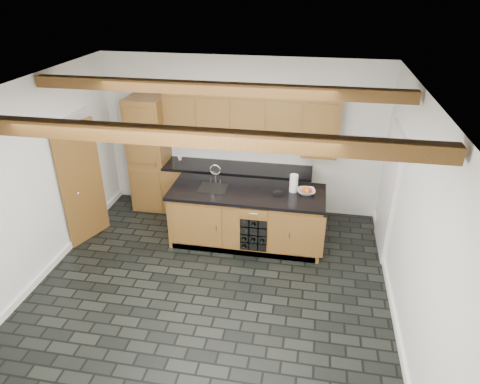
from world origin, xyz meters
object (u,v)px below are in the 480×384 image
object	(u,v)px
island	(247,217)
kitchen_scale	(278,193)
fruit_bowl	(306,192)
paper_towel	(294,183)

from	to	relation	value
island	kitchen_scale	bearing A→B (deg)	-1.02
kitchen_scale	fruit_bowl	xyz separation A→B (m)	(0.43, 0.09, 0.01)
island	paper_towel	distance (m)	0.95
fruit_bowl	kitchen_scale	bearing A→B (deg)	-167.71
island	paper_towel	world-z (taller)	paper_towel
fruit_bowl	paper_towel	world-z (taller)	paper_towel
island	kitchen_scale	xyz separation A→B (m)	(0.49, -0.01, 0.49)
fruit_bowl	paper_towel	size ratio (longest dim) A/B	0.97
fruit_bowl	island	bearing A→B (deg)	-174.76
kitchen_scale	fruit_bowl	bearing A→B (deg)	0.84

